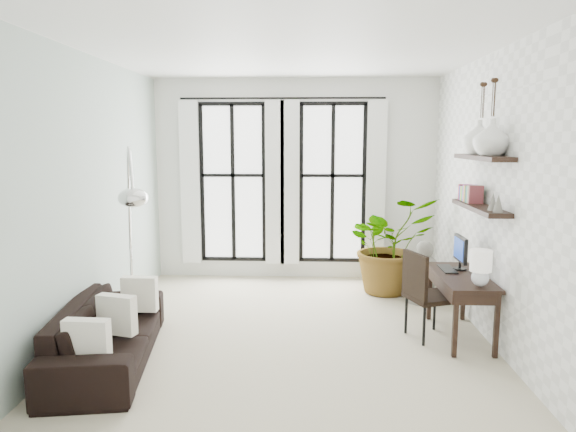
# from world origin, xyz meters

# --- Properties ---
(floor) EXTENTS (5.00, 5.00, 0.00)m
(floor) POSITION_xyz_m (0.00, 0.00, 0.00)
(floor) COLOR beige
(floor) RESTS_ON ground
(ceiling) EXTENTS (5.00, 5.00, 0.00)m
(ceiling) POSITION_xyz_m (0.00, 0.00, 3.20)
(ceiling) COLOR white
(ceiling) RESTS_ON wall_back
(wall_left) EXTENTS (0.00, 5.00, 5.00)m
(wall_left) POSITION_xyz_m (-2.25, 0.00, 1.60)
(wall_left) COLOR #A6B9AE
(wall_left) RESTS_ON floor
(wall_right) EXTENTS (0.00, 5.00, 5.00)m
(wall_right) POSITION_xyz_m (2.25, 0.00, 1.60)
(wall_right) COLOR white
(wall_right) RESTS_ON floor
(wall_back) EXTENTS (4.50, 0.00, 4.50)m
(wall_back) POSITION_xyz_m (0.00, 2.50, 1.60)
(wall_back) COLOR white
(wall_back) RESTS_ON floor
(windows) EXTENTS (3.26, 0.13, 2.65)m
(windows) POSITION_xyz_m (-0.20, 2.43, 1.56)
(windows) COLOR white
(windows) RESTS_ON wall_back
(wall_shelves) EXTENTS (0.25, 1.30, 0.60)m
(wall_shelves) POSITION_xyz_m (2.11, -0.01, 1.73)
(wall_shelves) COLOR black
(wall_shelves) RESTS_ON wall_right
(sofa) EXTENTS (1.12, 2.21, 0.62)m
(sofa) POSITION_xyz_m (-1.80, -0.86, 0.31)
(sofa) COLOR black
(sofa) RESTS_ON floor
(throw_pillows) EXTENTS (0.40, 1.52, 0.40)m
(throw_pillows) POSITION_xyz_m (-1.70, -0.86, 0.50)
(throw_pillows) COLOR white
(throw_pillows) RESTS_ON sofa
(plant) EXTENTS (1.59, 1.48, 1.43)m
(plant) POSITION_xyz_m (1.40, 1.71, 0.72)
(plant) COLOR #2D7228
(plant) RESTS_ON floor
(desk) EXTENTS (0.52, 1.24, 1.12)m
(desk) POSITION_xyz_m (1.95, -0.10, 0.69)
(desk) COLOR black
(desk) RESTS_ON floor
(desk_chair) EXTENTS (0.61, 0.61, 1.00)m
(desk_chair) POSITION_xyz_m (1.52, -0.10, 0.57)
(desk_chair) COLOR black
(desk_chair) RESTS_ON floor
(arc_lamp) EXTENTS (0.71, 1.28, 2.18)m
(arc_lamp) POSITION_xyz_m (-1.70, -0.33, 1.68)
(arc_lamp) COLOR silver
(arc_lamp) RESTS_ON floor
(buddha) EXTENTS (0.48, 0.48, 0.86)m
(buddha) POSITION_xyz_m (1.83, 1.26, 0.36)
(buddha) COLOR gray
(buddha) RESTS_ON floor
(vase_a) EXTENTS (0.37, 0.37, 0.38)m
(vase_a) POSITION_xyz_m (2.11, -0.30, 2.27)
(vase_a) COLOR white
(vase_a) RESTS_ON shelf_upper
(vase_b) EXTENTS (0.37, 0.37, 0.38)m
(vase_b) POSITION_xyz_m (2.11, 0.10, 2.27)
(vase_b) COLOR white
(vase_b) RESTS_ON shelf_upper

